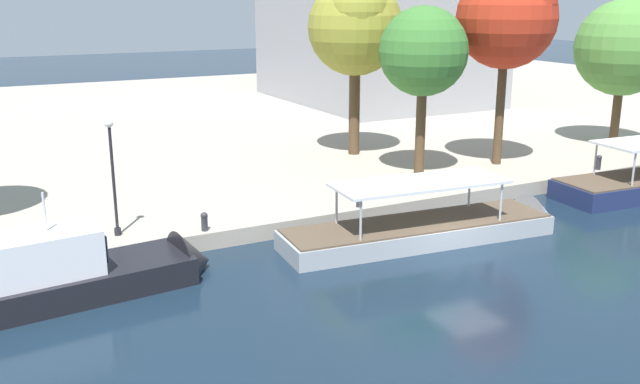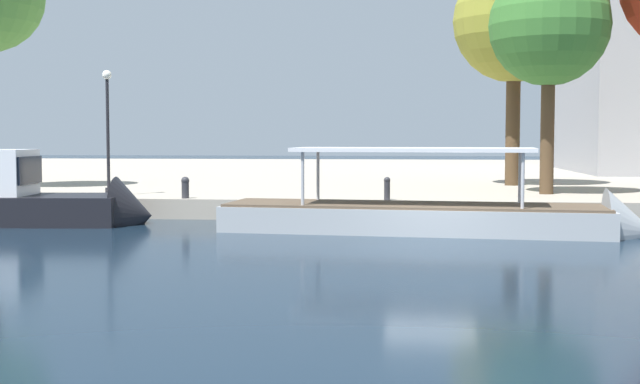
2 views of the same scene
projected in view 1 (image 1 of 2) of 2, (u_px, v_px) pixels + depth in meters
The scene contains 12 objects.
ground_plane at pixel (470, 261), 27.37m from camera, with size 220.00×220.00×0.00m, color #142333.
dock_promenade at pixel (199, 121), 55.68m from camera, with size 120.00×55.00×0.72m, color #A39989.
motor_yacht_0 at pixel (76, 277), 23.99m from camera, with size 10.15×3.65×4.83m.
tour_boat_1 at pixel (439, 233), 29.83m from camera, with size 13.14×3.93×3.76m.
mooring_bollard_0 at pixel (204, 221), 28.51m from camera, with size 0.29×0.29×0.78m.
mooring_bollard_1 at pixel (599, 162), 38.53m from camera, with size 0.29×0.29×0.83m.
mooring_bollard_2 at pixel (358, 198), 31.71m from camera, with size 0.23×0.23×0.81m.
lamp_post at pixel (113, 172), 27.39m from camera, with size 0.34×0.34×4.70m.
tree_0 at pixel (358, 25), 40.32m from camera, with size 5.52×5.52×10.21m.
tree_1 at pixel (625, 48), 43.86m from camera, with size 5.97×5.97×9.08m.
tree_2 at pixel (510, 15), 37.80m from camera, with size 5.45×5.45×10.77m.
tree_4 at pixel (425, 49), 36.20m from camera, with size 4.62×4.60×8.77m.
Camera 1 is at (-17.05, -20.02, 9.95)m, focal length 39.51 mm.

